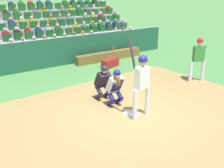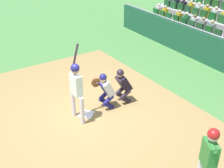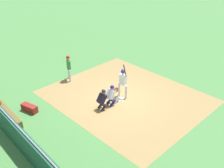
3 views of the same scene
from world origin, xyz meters
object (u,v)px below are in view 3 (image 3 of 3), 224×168
at_px(water_bottle_on_bench, 0,103).
at_px(on_deck_batter, 69,65).
at_px(catcher_crouching, 111,94).
at_px(home_plate_umpire, 102,99).
at_px(home_plate_marker, 120,99).
at_px(dugout_bench, 3,110).
at_px(equipment_duffel_bag, 29,108).
at_px(batter_at_plate, 123,80).

bearing_deg(water_bottle_on_bench, on_deck_batter, 97.13).
bearing_deg(catcher_crouching, home_plate_umpire, -89.44).
xyz_separation_m(home_plate_marker, dugout_bench, (-3.24, -5.75, 0.20)).
relative_size(home_plate_umpire, on_deck_batter, 0.71).
height_order(dugout_bench, water_bottle_on_bench, water_bottle_on_bench).
xyz_separation_m(home_plate_umpire, on_deck_batter, (-4.18, 0.61, 0.40)).
relative_size(catcher_crouching, equipment_duffel_bag, 1.30).
distance_m(batter_at_plate, dugout_bench, 6.90).
bearing_deg(equipment_duffel_bag, batter_at_plate, 46.91).
bearing_deg(dugout_bench, on_deck_batter, 100.04).
relative_size(home_plate_marker, on_deck_batter, 0.25).
xyz_separation_m(home_plate_marker, water_bottle_on_bench, (-3.50, -5.74, 0.54)).
bearing_deg(dugout_bench, batter_at_plate, 62.53).
distance_m(catcher_crouching, on_deck_batter, 4.19).
relative_size(water_bottle_on_bench, equipment_duffel_bag, 0.24).
height_order(water_bottle_on_bench, equipment_duffel_bag, water_bottle_on_bench).
bearing_deg(batter_at_plate, catcher_crouching, -81.88).
xyz_separation_m(water_bottle_on_bench, equipment_duffel_bag, (1.02, 1.15, -0.36)).
bearing_deg(home_plate_marker, water_bottle_on_bench, -121.38).
xyz_separation_m(batter_at_plate, on_deck_batter, (-4.03, -1.12, -0.10)).
xyz_separation_m(batter_at_plate, catcher_crouching, (0.15, -1.05, -0.48)).
bearing_deg(dugout_bench, catcher_crouching, 56.61).
relative_size(home_plate_marker, equipment_duffel_bag, 0.45).
bearing_deg(batter_at_plate, home_plate_marker, -74.19).
distance_m(catcher_crouching, equipment_duffel_bag, 4.64).
relative_size(batter_at_plate, water_bottle_on_bench, 9.99).
height_order(batter_at_plate, dugout_bench, batter_at_plate).
xyz_separation_m(home_plate_umpire, equipment_duffel_bag, (-2.55, -3.17, -0.49)).
height_order(home_plate_umpire, equipment_duffel_bag, home_plate_umpire).
distance_m(dugout_bench, equipment_duffel_bag, 1.39).
height_order(water_bottle_on_bench, on_deck_batter, on_deck_batter).
relative_size(dugout_bench, equipment_duffel_bag, 4.02).
height_order(home_plate_marker, batter_at_plate, batter_at_plate).
bearing_deg(water_bottle_on_bench, dugout_bench, -2.11).
bearing_deg(equipment_duffel_bag, water_bottle_on_bench, -148.47).
height_order(batter_at_plate, water_bottle_on_bench, batter_at_plate).
xyz_separation_m(batter_at_plate, water_bottle_on_bench, (-3.41, -6.05, -0.63)).
bearing_deg(home_plate_umpire, home_plate_marker, 92.73).
height_order(batter_at_plate, catcher_crouching, batter_at_plate).
bearing_deg(catcher_crouching, batter_at_plate, 98.12).
bearing_deg(home_plate_marker, dugout_bench, -119.42).
bearing_deg(water_bottle_on_bench, home_plate_umpire, 50.47).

